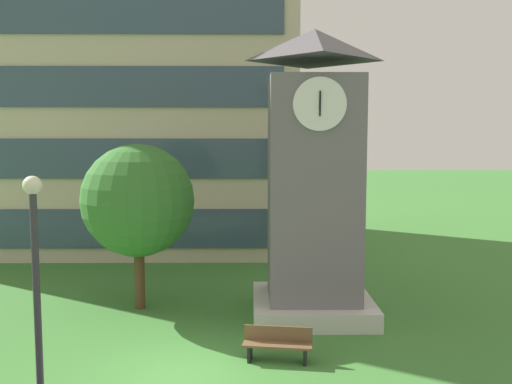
% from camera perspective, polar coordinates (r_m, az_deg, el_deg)
% --- Properties ---
extents(ground_plane, '(160.00, 160.00, 0.00)m').
position_cam_1_polar(ground_plane, '(14.77, -7.26, -17.76)').
color(ground_plane, '#3D7A33').
extents(office_building, '(18.02, 12.49, 19.20)m').
position_cam_1_polar(office_building, '(32.84, -12.77, 12.15)').
color(office_building, beige).
rests_on(office_building, ground).
extents(clock_tower, '(3.84, 3.84, 9.17)m').
position_cam_1_polar(clock_tower, '(18.36, 5.77, 0.03)').
color(clock_tower, slate).
rests_on(clock_tower, ground).
extents(park_bench, '(1.85, 0.74, 0.88)m').
position_cam_1_polar(park_bench, '(15.35, 2.17, -14.93)').
color(park_bench, brown).
rests_on(park_bench, ground).
extents(street_lamp, '(0.36, 0.36, 5.11)m').
position_cam_1_polar(street_lamp, '(11.82, -21.17, -7.62)').
color(street_lamp, '#333338').
rests_on(street_lamp, ground).
extents(tree_by_building, '(3.77, 3.77, 5.59)m').
position_cam_1_polar(tree_by_building, '(19.40, -11.73, -0.85)').
color(tree_by_building, '#513823').
rests_on(tree_by_building, ground).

